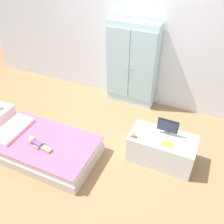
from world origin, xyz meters
TOP-DOWN VIEW (x-y plane):
  - ground_plane at (0.00, 0.00)m, footprint 10.00×10.00m
  - back_wall at (0.00, 1.57)m, footprint 6.40×0.05m
  - bed at (-0.75, -0.32)m, footprint 1.46×0.84m
  - pillow at (-1.28, -0.32)m, footprint 0.31×0.60m
  - doll at (-0.79, -0.41)m, footprint 0.39×0.15m
  - nightstand at (-1.75, -0.10)m, footprint 0.35×0.35m
  - wardrobe at (-0.12, 1.41)m, footprint 0.85×0.27m
  - tv_stand at (0.76, 0.25)m, footprint 0.87×0.44m
  - tv_monitor at (0.78, 0.32)m, footprint 0.27×0.10m
  - rocking_horse_toy at (0.41, 0.10)m, footprint 0.09×0.04m
  - book_yellow at (0.83, 0.15)m, footprint 0.14×0.10m

SIDE VIEW (x-z plane):
  - ground_plane at x=0.00m, z-range -0.02..0.00m
  - bed at x=-0.75m, z-range 0.00..0.27m
  - nightstand at x=-1.75m, z-range 0.00..0.37m
  - tv_stand at x=0.76m, z-range 0.00..0.42m
  - pillow at x=-1.28m, z-range 0.27..0.32m
  - doll at x=-0.79m, z-range 0.26..0.35m
  - book_yellow at x=0.83m, z-range 0.42..0.44m
  - rocking_horse_toy at x=0.41m, z-range 0.41..0.52m
  - tv_monitor at x=0.78m, z-range 0.44..0.68m
  - wardrobe at x=-0.12m, z-range 0.00..1.48m
  - back_wall at x=0.00m, z-range 0.00..2.70m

